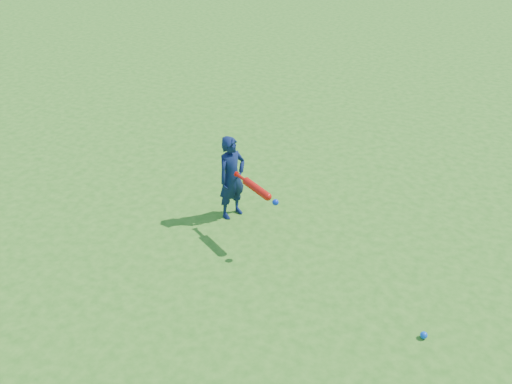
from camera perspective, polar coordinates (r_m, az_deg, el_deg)
ground at (r=6.73m, az=-3.33°, el=-4.20°), size 80.00×80.00×0.00m
child at (r=6.79m, az=-2.43°, el=1.45°), size 0.38×0.45×1.05m
ground_ball_blue at (r=5.63m, az=16.43°, el=-13.57°), size 0.07×0.07×0.07m
bat_swing at (r=6.25m, az=0.23°, el=0.21°), size 0.70×0.44×0.09m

